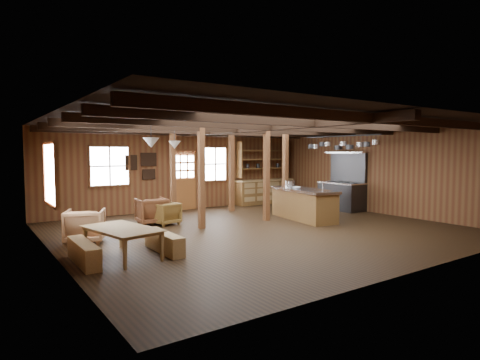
{
  "coord_description": "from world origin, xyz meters",
  "views": [
    {
      "loc": [
        -6.37,
        -8.35,
        2.05
      ],
      "look_at": [
        -0.03,
        0.89,
        1.26
      ],
      "focal_mm": 30.0,
      "sensor_mm": 36.0,
      "label": 1
    }
  ],
  "objects_px": {
    "commercial_range": "(343,191)",
    "armchair_a": "(165,214)",
    "armchair_b": "(152,211)",
    "dining_table": "(124,243)",
    "armchair_c": "(85,226)",
    "kitchen_island": "(303,204)"
  },
  "relations": [
    {
      "from": "commercial_range",
      "to": "armchair_a",
      "type": "distance_m",
      "value": 6.49
    },
    {
      "from": "armchair_a",
      "to": "armchair_b",
      "type": "height_order",
      "value": "armchair_b"
    },
    {
      "from": "armchair_b",
      "to": "dining_table",
      "type": "bearing_deg",
      "value": 64.88
    },
    {
      "from": "armchair_b",
      "to": "armchair_c",
      "type": "distance_m",
      "value": 2.53
    },
    {
      "from": "kitchen_island",
      "to": "armchair_b",
      "type": "distance_m",
      "value": 4.5
    },
    {
      "from": "armchair_b",
      "to": "armchair_c",
      "type": "height_order",
      "value": "armchair_c"
    },
    {
      "from": "armchair_a",
      "to": "armchair_c",
      "type": "distance_m",
      "value": 2.65
    },
    {
      "from": "dining_table",
      "to": "armchair_a",
      "type": "xyz_separation_m",
      "value": [
        2.12,
        2.84,
        0.02
      ]
    },
    {
      "from": "commercial_range",
      "to": "dining_table",
      "type": "relative_size",
      "value": 1.22
    },
    {
      "from": "commercial_range",
      "to": "kitchen_island",
      "type": "bearing_deg",
      "value": -164.17
    },
    {
      "from": "armchair_a",
      "to": "armchair_b",
      "type": "bearing_deg",
      "value": -58.07
    },
    {
      "from": "kitchen_island",
      "to": "armchair_c",
      "type": "bearing_deg",
      "value": -174.99
    },
    {
      "from": "kitchen_island",
      "to": "dining_table",
      "type": "height_order",
      "value": "kitchen_island"
    },
    {
      "from": "commercial_range",
      "to": "armchair_c",
      "type": "xyz_separation_m",
      "value": [
        -8.85,
        -0.25,
        -0.28
      ]
    },
    {
      "from": "armchair_a",
      "to": "armchair_c",
      "type": "xyz_separation_m",
      "value": [
        -2.42,
        -1.07,
        0.06
      ]
    },
    {
      "from": "armchair_c",
      "to": "armchair_a",
      "type": "bearing_deg",
      "value": -133.66
    },
    {
      "from": "commercial_range",
      "to": "armchair_a",
      "type": "xyz_separation_m",
      "value": [
        -6.42,
        0.82,
        -0.34
      ]
    },
    {
      "from": "kitchen_island",
      "to": "armchair_c",
      "type": "xyz_separation_m",
      "value": [
        -6.26,
        0.48,
        -0.1
      ]
    },
    {
      "from": "dining_table",
      "to": "armchair_c",
      "type": "relative_size",
      "value": 2.01
    },
    {
      "from": "commercial_range",
      "to": "armchair_b",
      "type": "bearing_deg",
      "value": 170.71
    },
    {
      "from": "armchair_a",
      "to": "commercial_range",
      "type": "bearing_deg",
      "value": 159.99
    },
    {
      "from": "armchair_a",
      "to": "armchair_c",
      "type": "bearing_deg",
      "value": 11.06
    }
  ]
}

